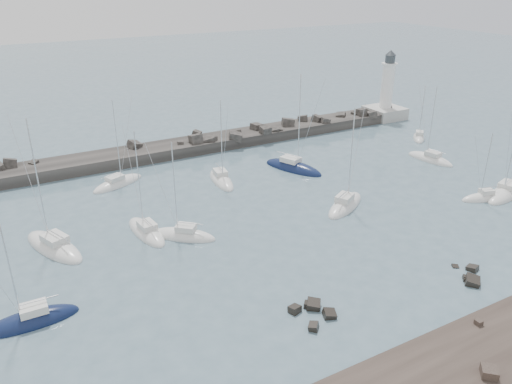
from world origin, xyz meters
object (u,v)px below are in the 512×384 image
sailboat_7 (345,206)px  sailboat_11 (505,194)px  sailboat_3 (146,232)px  sailboat_1 (54,247)px  sailboat_2 (31,321)px  sailboat_9 (483,199)px  sailboat_12 (419,138)px  sailboat_4 (118,184)px  sailboat_8 (293,168)px  sailboat_5 (183,236)px  sailboat_10 (430,160)px  sailboat_6 (221,180)px  lighthouse (385,103)px

sailboat_7 → sailboat_11: 23.10m
sailboat_3 → sailboat_7: size_ratio=0.94×
sailboat_1 → sailboat_2: sailboat_1 is taller
sailboat_9 → sailboat_12: (12.23, 23.80, 0.00)m
sailboat_4 → sailboat_8: sailboat_8 is taller
sailboat_5 → sailboat_10: bearing=6.0°
sailboat_2 → sailboat_6: 35.39m
sailboat_6 → sailboat_7: (10.59, -15.63, 0.01)m
sailboat_1 → sailboat_4: 18.32m
sailboat_5 → sailboat_8: size_ratio=0.78×
sailboat_4 → sailboat_9: (42.06, -28.91, 0.01)m
sailboat_11 → sailboat_6: bearing=144.4°
sailboat_9 → sailboat_12: sailboat_12 is taller
sailboat_11 → sailboat_12: 25.55m
sailboat_4 → sailboat_11: size_ratio=0.88×
sailboat_1 → sailboat_5: (13.58, -4.45, -0.01)m
sailboat_1 → sailboat_9: 54.87m
sailboat_4 → sailboat_6: size_ratio=1.00×
sailboat_9 → sailboat_2: bearing=178.3°
sailboat_10 → sailboat_12: 11.67m
sailboat_8 → lighthouse: bearing=25.6°
sailboat_10 → sailboat_7: bearing=-162.6°
sailboat_6 → sailboat_10: size_ratio=1.02×
lighthouse → sailboat_11: 40.08m
lighthouse → sailboat_1: bearing=-161.3°
lighthouse → sailboat_12: size_ratio=1.40×
sailboat_4 → sailboat_12: size_ratio=1.27×
sailboat_1 → sailboat_2: 13.09m
sailboat_7 → sailboat_12: sailboat_7 is taller
lighthouse → sailboat_1: 73.21m
sailboat_4 → sailboat_9: sailboat_4 is taller
sailboat_1 → sailboat_8: sailboat_8 is taller
sailboat_12 → sailboat_1: bearing=-171.6°
sailboat_1 → sailboat_3: size_ratio=1.20×
sailboat_12 → sailboat_5: bearing=-164.8°
sailboat_3 → sailboat_6: size_ratio=1.01×
sailboat_8 → sailboat_3: bearing=-160.8°
sailboat_2 → sailboat_12: bearing=17.8°
sailboat_8 → sailboat_11: 30.28m
sailboat_7 → sailboat_2: bearing=-171.9°
sailboat_11 → sailboat_12: size_ratio=1.45×
sailboat_7 → sailboat_11: bearing=-19.1°
sailboat_2 → sailboat_6: sailboat_6 is taller
sailboat_5 → sailboat_6: 17.09m
sailboat_7 → sailboat_10: size_ratio=1.09×
sailboat_2 → sailboat_6: bearing=36.7°
sailboat_8 → sailboat_9: 27.42m
sailboat_1 → sailboat_7: 35.87m
sailboat_5 → sailboat_9: 40.60m
sailboat_6 → sailboat_8: (11.93, -0.91, 0.01)m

